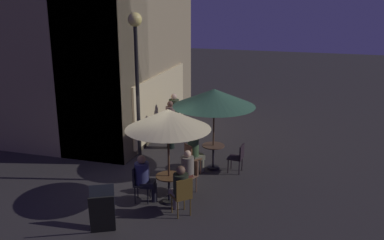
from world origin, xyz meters
The scene contains 19 objects.
ground_plane centered at (0.00, 0.00, 0.00)m, with size 60.00×60.00×0.00m, color #2A2626.
cafe_building centered at (3.80, 3.19, 4.07)m, with size 7.20×6.93×8.16m.
street_lamp_near_corner centered at (0.49, 0.03, 3.39)m, with size 0.36×0.36×4.65m.
menu_sandwich_board centered at (-2.24, -0.22, 0.50)m, with size 0.84×0.79×0.98m.
cafe_table_0 centered at (-0.51, -1.18, 0.51)m, with size 0.66×0.66×0.73m.
cafe_table_1 centered at (1.93, -1.72, 0.53)m, with size 0.67×0.67×0.75m.
patio_umbrella_0 centered at (-0.51, -1.18, 2.19)m, with size 2.10×2.10×2.45m.
patio_umbrella_1 centered at (1.93, -1.72, 2.20)m, with size 2.42×2.42×2.47m.
cafe_chair_0 centered at (-1.08, -1.72, 0.58)m, with size 0.59×0.59×0.97m.
cafe_chair_1 centered at (0.23, -1.49, 0.54)m, with size 0.54×0.54×0.89m.
cafe_chair_2 centered at (-0.66, -0.41, 0.57)m, with size 0.48×0.48×0.96m.
cafe_chair_3 centered at (1.87, -2.50, 0.52)m, with size 0.45×0.45×0.87m.
cafe_chair_4 centered at (1.34, -1.19, 0.56)m, with size 0.54×0.54×0.92m.
patron_seated_0 centered at (-0.97, -1.62, 0.71)m, with size 0.54×0.54×1.24m.
patron_seated_1 centered at (0.10, -1.44, 0.68)m, with size 0.53×0.46×1.20m.
patron_seated_2 centered at (-0.63, -0.55, 0.71)m, with size 0.43×0.55×1.25m.
patron_seated_3 centered at (1.45, -1.29, 0.72)m, with size 0.50×0.49×1.27m.
patron_standing_4 centered at (4.15, 0.27, 0.85)m, with size 0.36×0.36×1.70m.
patron_standing_5 centered at (3.27, 0.10, 0.84)m, with size 0.31×0.31×1.66m.
Camera 1 is at (-9.88, -4.55, 5.13)m, focal length 40.39 mm.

